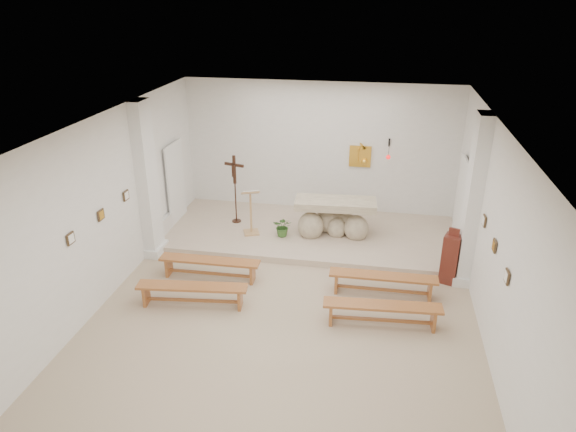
% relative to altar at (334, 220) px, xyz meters
% --- Properties ---
extents(ground, '(7.00, 10.00, 0.00)m').
position_rel_altar_xyz_m(ground, '(-0.58, -3.40, -0.52)').
color(ground, tan).
rests_on(ground, ground).
extents(wall_left, '(0.02, 10.00, 3.50)m').
position_rel_altar_xyz_m(wall_left, '(-4.07, -3.40, 1.23)').
color(wall_left, white).
rests_on(wall_left, ground).
extents(wall_right, '(0.02, 10.00, 3.50)m').
position_rel_altar_xyz_m(wall_right, '(2.91, -3.40, 1.23)').
color(wall_right, white).
rests_on(wall_right, ground).
extents(wall_back, '(7.00, 0.02, 3.50)m').
position_rel_altar_xyz_m(wall_back, '(-0.58, 1.59, 1.23)').
color(wall_back, white).
rests_on(wall_back, ground).
extents(ceiling, '(7.00, 10.00, 0.02)m').
position_rel_altar_xyz_m(ceiling, '(-0.58, -3.40, 2.97)').
color(ceiling, silver).
rests_on(ceiling, wall_back).
extents(sanctuary_platform, '(6.98, 3.00, 0.15)m').
position_rel_altar_xyz_m(sanctuary_platform, '(-0.58, 0.10, -0.45)').
color(sanctuary_platform, '#BFAA93').
rests_on(sanctuary_platform, ground).
extents(pilaster_left, '(0.26, 0.55, 3.50)m').
position_rel_altar_xyz_m(pilaster_left, '(-3.95, -1.40, 1.23)').
color(pilaster_left, white).
rests_on(pilaster_left, ground).
extents(pilaster_right, '(0.26, 0.55, 3.50)m').
position_rel_altar_xyz_m(pilaster_right, '(2.79, -1.40, 1.23)').
color(pilaster_right, white).
rests_on(pilaster_right, ground).
extents(gold_wall_relief, '(0.55, 0.04, 0.55)m').
position_rel_altar_xyz_m(gold_wall_relief, '(0.47, 1.56, 1.13)').
color(gold_wall_relief, gold).
rests_on(gold_wall_relief, wall_back).
extents(sanctuary_lamp, '(0.11, 0.36, 0.44)m').
position_rel_altar_xyz_m(sanctuary_lamp, '(1.17, 1.31, 1.28)').
color(sanctuary_lamp, black).
rests_on(sanctuary_lamp, wall_back).
extents(station_frame_left_front, '(0.03, 0.20, 0.20)m').
position_rel_altar_xyz_m(station_frame_left_front, '(-4.05, -4.20, 1.20)').
color(station_frame_left_front, '#44321E').
rests_on(station_frame_left_front, wall_left).
extents(station_frame_left_mid, '(0.03, 0.20, 0.20)m').
position_rel_altar_xyz_m(station_frame_left_mid, '(-4.05, -3.20, 1.20)').
color(station_frame_left_mid, '#44321E').
rests_on(station_frame_left_mid, wall_left).
extents(station_frame_left_rear, '(0.03, 0.20, 0.20)m').
position_rel_altar_xyz_m(station_frame_left_rear, '(-4.05, -2.20, 1.20)').
color(station_frame_left_rear, '#44321E').
rests_on(station_frame_left_rear, wall_left).
extents(station_frame_right_front, '(0.03, 0.20, 0.20)m').
position_rel_altar_xyz_m(station_frame_right_front, '(2.89, -4.20, 1.20)').
color(station_frame_right_front, '#44321E').
rests_on(station_frame_right_front, wall_right).
extents(station_frame_right_mid, '(0.03, 0.20, 0.20)m').
position_rel_altar_xyz_m(station_frame_right_mid, '(2.89, -3.20, 1.20)').
color(station_frame_right_mid, '#44321E').
rests_on(station_frame_right_mid, wall_right).
extents(station_frame_right_rear, '(0.03, 0.20, 0.20)m').
position_rel_altar_xyz_m(station_frame_right_rear, '(2.89, -2.20, 1.20)').
color(station_frame_right_rear, '#44321E').
rests_on(station_frame_right_rear, wall_right).
extents(radiator_left, '(0.10, 0.85, 0.52)m').
position_rel_altar_xyz_m(radiator_left, '(-4.01, -0.70, -0.25)').
color(radiator_left, silver).
rests_on(radiator_left, ground).
extents(radiator_right, '(0.10, 0.85, 0.52)m').
position_rel_altar_xyz_m(radiator_right, '(2.85, -0.70, -0.25)').
color(radiator_right, silver).
rests_on(radiator_right, ground).
extents(altar, '(1.94, 0.90, 0.98)m').
position_rel_altar_xyz_m(altar, '(0.00, 0.00, 0.00)').
color(altar, '#C5B996').
rests_on(altar, sanctuary_platform).
extents(lectern, '(0.50, 0.46, 1.16)m').
position_rel_altar_xyz_m(lectern, '(-1.95, -0.30, 0.20)').
color(lectern, tan).
rests_on(lectern, sanctuary_platform).
extents(crucifix_stand, '(0.52, 0.23, 1.74)m').
position_rel_altar_xyz_m(crucifix_stand, '(-2.49, 0.30, 0.63)').
color(crucifix_stand, '#341D10').
rests_on(crucifix_stand, sanctuary_platform).
extents(potted_plant, '(0.46, 0.40, 0.49)m').
position_rel_altar_xyz_m(potted_plant, '(-1.17, -0.30, -0.13)').
color(potted_plant, '#346126').
rests_on(potted_plant, sanctuary_platform).
extents(donation_pedestal, '(0.41, 0.41, 1.22)m').
position_rel_altar_xyz_m(donation_pedestal, '(2.52, -1.50, 0.01)').
color(donation_pedestal, maroon).
rests_on(donation_pedestal, ground).
extents(bench_left_front, '(2.10, 0.37, 0.44)m').
position_rel_altar_xyz_m(bench_left_front, '(-2.35, -2.25, -0.19)').
color(bench_left_front, '#B06233').
rests_on(bench_left_front, ground).
extents(bench_right_front, '(2.10, 0.36, 0.44)m').
position_rel_altar_xyz_m(bench_right_front, '(1.19, -2.25, -0.19)').
color(bench_right_front, '#B06233').
rests_on(bench_right_front, ground).
extents(bench_left_second, '(2.12, 0.56, 0.44)m').
position_rel_altar_xyz_m(bench_left_second, '(-2.35, -3.29, -0.19)').
color(bench_left_second, '#B06233').
rests_on(bench_left_second, ground).
extents(bench_right_second, '(2.12, 0.48, 0.44)m').
position_rel_altar_xyz_m(bench_right_second, '(1.19, -3.29, -0.19)').
color(bench_right_second, '#B06233').
rests_on(bench_right_second, ground).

